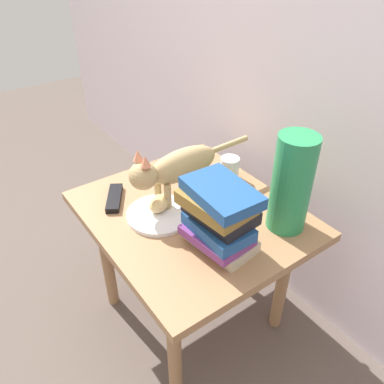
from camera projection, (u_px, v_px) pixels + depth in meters
name	position (u px, v px, depth m)	size (l,w,h in m)	color
ground_plane	(192.00, 311.00, 1.59)	(6.00, 6.00, 0.00)	brown
back_panel	(310.00, 5.00, 1.16)	(4.00, 0.04, 2.20)	silver
side_table	(192.00, 228.00, 1.33)	(0.72, 0.62, 0.52)	#9E724C
plate	(159.00, 214.00, 1.27)	(0.21, 0.21, 0.01)	white
bread_roll	(159.00, 204.00, 1.26)	(0.08, 0.06, 0.05)	#E0BC7A
cat	(176.00, 168.00, 1.27)	(0.10, 0.48, 0.23)	tan
book_stack	(219.00, 217.00, 1.09)	(0.23, 0.17, 0.22)	#BCB299
green_vase	(292.00, 184.00, 1.15)	(0.12, 0.12, 0.31)	#288C51
candle_jar	(229.00, 169.00, 1.44)	(0.07, 0.07, 0.08)	silver
tv_remote	(114.00, 198.00, 1.34)	(0.15, 0.04, 0.02)	black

